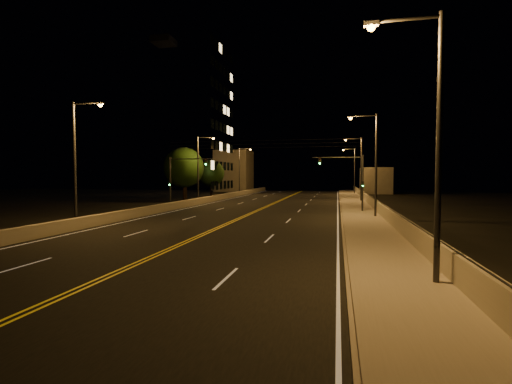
% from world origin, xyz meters
% --- Properties ---
extents(ground, '(160.00, 160.00, 0.00)m').
position_xyz_m(ground, '(0.00, 0.00, 0.00)').
color(ground, black).
rests_on(ground, ground).
extents(road, '(18.00, 120.00, 0.02)m').
position_xyz_m(road, '(0.00, 20.00, 0.01)').
color(road, black).
rests_on(road, ground).
extents(sidewalk, '(3.60, 120.00, 0.30)m').
position_xyz_m(sidewalk, '(10.80, 20.00, 0.15)').
color(sidewalk, gray).
rests_on(sidewalk, ground).
extents(curb, '(0.14, 120.00, 0.15)m').
position_xyz_m(curb, '(8.93, 20.00, 0.07)').
color(curb, gray).
rests_on(curb, ground).
extents(parapet_wall, '(0.30, 120.00, 1.00)m').
position_xyz_m(parapet_wall, '(12.45, 20.00, 0.80)').
color(parapet_wall, '#9E9484').
rests_on(parapet_wall, sidewalk).
extents(jersey_barrier, '(0.45, 120.00, 0.86)m').
position_xyz_m(jersey_barrier, '(-9.49, 20.00, 0.43)').
color(jersey_barrier, '#9E9484').
rests_on(jersey_barrier, ground).
extents(distant_building_right, '(6.00, 10.00, 5.49)m').
position_xyz_m(distant_building_right, '(16.50, 71.92, 2.75)').
color(distant_building_right, slate).
rests_on(distant_building_right, ground).
extents(distant_building_left, '(8.00, 8.00, 9.77)m').
position_xyz_m(distant_building_left, '(-16.00, 74.80, 4.88)').
color(distant_building_left, slate).
rests_on(distant_building_left, ground).
extents(parapet_rail, '(0.06, 120.00, 0.06)m').
position_xyz_m(parapet_rail, '(12.45, 20.00, 1.33)').
color(parapet_rail, black).
rests_on(parapet_rail, parapet_wall).
extents(lane_markings, '(17.32, 116.00, 0.00)m').
position_xyz_m(lane_markings, '(0.00, 19.93, 0.02)').
color(lane_markings, silver).
rests_on(lane_markings, road).
extents(streetlight_0, '(2.55, 0.28, 9.19)m').
position_xyz_m(streetlight_0, '(11.52, 1.59, 5.30)').
color(streetlight_0, '#2D2D33').
rests_on(streetlight_0, ground).
extents(streetlight_1, '(2.55, 0.28, 9.19)m').
position_xyz_m(streetlight_1, '(11.52, 22.03, 5.30)').
color(streetlight_1, '#2D2D33').
rests_on(streetlight_1, ground).
extents(streetlight_2, '(2.55, 0.28, 9.19)m').
position_xyz_m(streetlight_2, '(11.52, 42.50, 5.30)').
color(streetlight_2, '#2D2D33').
rests_on(streetlight_2, ground).
extents(streetlight_3, '(2.55, 0.28, 9.19)m').
position_xyz_m(streetlight_3, '(11.52, 63.68, 5.30)').
color(streetlight_3, '#2D2D33').
rests_on(streetlight_3, ground).
extents(streetlight_4, '(2.55, 0.28, 9.19)m').
position_xyz_m(streetlight_4, '(-9.92, 11.89, 5.30)').
color(streetlight_4, '#2D2D33').
rests_on(streetlight_4, ground).
extents(streetlight_5, '(2.55, 0.28, 9.19)m').
position_xyz_m(streetlight_5, '(-9.92, 36.32, 5.30)').
color(streetlight_5, '#2D2D33').
rests_on(streetlight_5, ground).
extents(streetlight_6, '(2.55, 0.28, 9.19)m').
position_xyz_m(streetlight_6, '(-9.92, 58.24, 5.30)').
color(streetlight_6, '#2D2D33').
rests_on(streetlight_6, ground).
extents(traffic_signal_right, '(5.11, 0.31, 5.88)m').
position_xyz_m(traffic_signal_right, '(9.98, 26.80, 3.74)').
color(traffic_signal_right, '#2D2D33').
rests_on(traffic_signal_right, ground).
extents(traffic_signal_left, '(5.11, 0.31, 5.88)m').
position_xyz_m(traffic_signal_left, '(-8.78, 26.80, 3.74)').
color(traffic_signal_left, '#2D2D33').
rests_on(traffic_signal_left, ground).
extents(overhead_wires, '(22.00, 0.03, 0.83)m').
position_xyz_m(overhead_wires, '(0.00, 29.50, 7.40)').
color(overhead_wires, black).
extents(building_tower, '(24.00, 15.00, 30.67)m').
position_xyz_m(building_tower, '(-24.96, 56.32, 14.76)').
color(building_tower, slate).
rests_on(building_tower, ground).
extents(tree_0, '(5.87, 5.87, 7.95)m').
position_xyz_m(tree_0, '(-13.53, 39.21, 5.01)').
color(tree_0, black).
rests_on(tree_0, ground).
extents(tree_1, '(6.00, 6.00, 8.13)m').
position_xyz_m(tree_1, '(-15.73, 44.98, 5.12)').
color(tree_1, black).
rests_on(tree_1, ground).
extents(tree_2, '(4.97, 4.97, 6.74)m').
position_xyz_m(tree_2, '(-14.56, 54.06, 4.25)').
color(tree_2, black).
rests_on(tree_2, ground).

